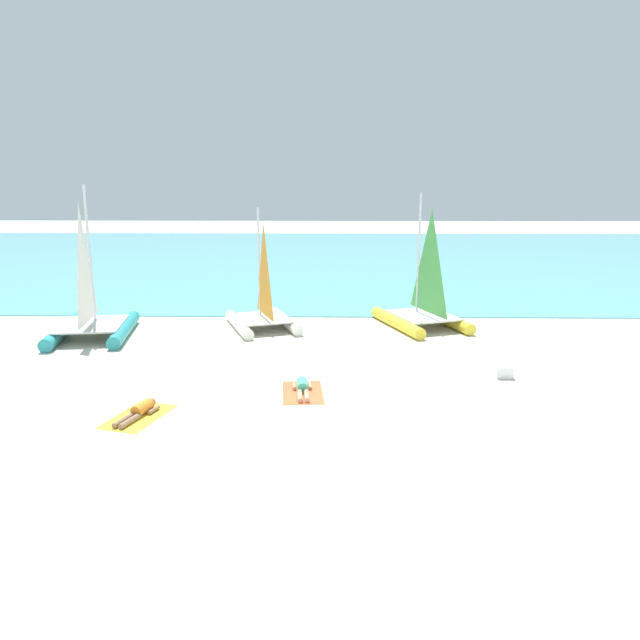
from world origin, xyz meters
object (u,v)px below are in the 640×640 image
Objects in this scene: sailboat_yellow at (423,308)px; sailboat_teal at (91,316)px; towel_left at (138,417)px; towel_right at (303,392)px; sailboat_white at (263,311)px; cooler_box at (504,372)px; sunbather_right at (303,387)px; sunbather_left at (139,411)px.

sailboat_yellow is 12.62m from sailboat_teal.
towel_left is (4.08, -7.63, -0.82)m from sailboat_teal.
towel_left is 4.39m from towel_right.
sailboat_white is at bearing 77.07° from towel_left.
sailboat_teal is 8.69m from towel_left.
towel_left is 3.80× the size of cooler_box.
sunbather_right reaches higher than towel_left.
towel_left is at bearing -70.58° from sailboat_teal.
sunbather_left is (0.02, 0.06, 0.13)m from towel_left.
sailboat_yellow is 6.49m from cooler_box.
sailboat_teal is 3.54× the size of sunbather_right.
sailboat_teal is at bearing 162.52° from cooler_box.
towel_left is at bearing -122.90° from sailboat_white.
sailboat_white reaches higher than sunbather_right.
sunbather_right is 3.13× the size of cooler_box.
sailboat_yellow is 3.39× the size of sunbather_left.
sunbather_right is (-0.01, 0.07, 0.13)m from towel_right.
sailboat_yellow is 12.65m from sunbather_left.
sailboat_teal is 9.94m from sunbather_right.
sailboat_yellow reaches higher than cooler_box.
towel_left is at bearing -161.94° from cooler_box.
towel_right is at bearing 40.35° from sunbather_left.
sunbather_right is at bearing 94.93° from towel_right.
sailboat_teal reaches higher than towel_left.
sailboat_yellow is 2.75× the size of towel_right.
cooler_box is (9.88, 3.16, 0.05)m from sunbather_left.
sailboat_yellow is 3.34× the size of sunbather_right.
sailboat_teal is 2.92× the size of towel_right.
sailboat_yellow is 10.46× the size of cooler_box.
sailboat_yellow is 8.84m from sunbather_right.
sailboat_white is at bearing 4.91° from sailboat_teal.
cooler_box is at bearing -26.19° from sailboat_teal.
towel_right is (4.00, 1.82, 0.00)m from towel_left.
cooler_box reaches higher than towel_right.
sailboat_white is 2.47× the size of towel_left.
sunbather_left is at bearing -122.88° from sailboat_white.
sailboat_teal reaches higher than sunbather_left.
sailboat_teal is at bearing 118.13° from towel_left.
sailboat_white is at bearing 142.92° from cooler_box.
sunbather_right is (3.97, 1.82, 0.00)m from sunbather_left.
sunbather_right is at bearing -95.31° from sailboat_white.
towel_left and towel_right have the same top height.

